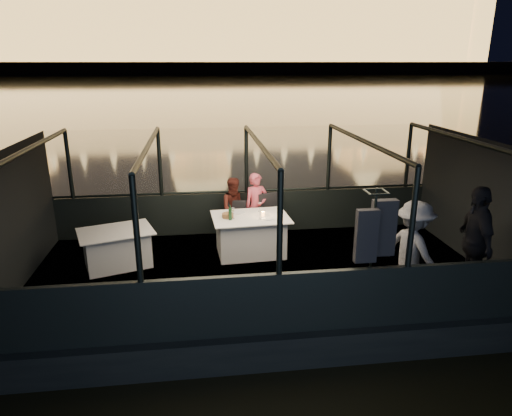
{
  "coord_description": "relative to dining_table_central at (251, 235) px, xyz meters",
  "views": [
    {
      "loc": [
        -1.01,
        -7.42,
        4.09
      ],
      "look_at": [
        0.0,
        0.4,
        1.55
      ],
      "focal_mm": 32.0,
      "sensor_mm": 36.0,
      "label": 1
    }
  ],
  "objects": [
    {
      "name": "river_water",
      "position": [
        0.06,
        79.24,
        -0.89
      ],
      "size": [
        500.0,
        500.0,
        0.0
      ],
      "primitive_type": "plane",
      "color": "black",
      "rests_on": "ground"
    },
    {
      "name": "boat_hull",
      "position": [
        0.06,
        -0.76,
        -0.89
      ],
      "size": [
        8.6,
        4.4,
        1.0
      ],
      "primitive_type": "cube",
      "color": "black",
      "rests_on": "river_water"
    },
    {
      "name": "boat_deck",
      "position": [
        0.06,
        -0.76,
        -0.41
      ],
      "size": [
        8.0,
        4.0,
        0.04
      ],
      "primitive_type": "cube",
      "color": "black",
      "rests_on": "boat_hull"
    },
    {
      "name": "gunwale_port",
      "position": [
        0.06,
        1.24,
        0.06
      ],
      "size": [
        8.0,
        0.08,
        0.9
      ],
      "primitive_type": "cube",
      "color": "black",
      "rests_on": "boat_deck"
    },
    {
      "name": "gunwale_starboard",
      "position": [
        0.06,
        -2.76,
        0.06
      ],
      "size": [
        8.0,
        0.08,
        0.9
      ],
      "primitive_type": "cube",
      "color": "black",
      "rests_on": "boat_deck"
    },
    {
      "name": "cabin_glass_port",
      "position": [
        0.06,
        1.24,
        1.21
      ],
      "size": [
        8.0,
        0.02,
        1.4
      ],
      "primitive_type": null,
      "color": "#99B2B2",
      "rests_on": "gunwale_port"
    },
    {
      "name": "cabin_glass_starboard",
      "position": [
        0.06,
        -2.76,
        1.21
      ],
      "size": [
        8.0,
        0.02,
        1.4
      ],
      "primitive_type": null,
      "color": "#99B2B2",
      "rests_on": "gunwale_starboard"
    },
    {
      "name": "cabin_roof_glass",
      "position": [
        0.06,
        -0.76,
        1.91
      ],
      "size": [
        8.0,
        4.0,
        0.02
      ],
      "primitive_type": null,
      "color": "#99B2B2",
      "rests_on": "boat_deck"
    },
    {
      "name": "end_wall_fore",
      "position": [
        -3.94,
        -0.76,
        0.76
      ],
      "size": [
        0.02,
        4.0,
        2.3
      ],
      "primitive_type": null,
      "color": "black",
      "rests_on": "boat_deck"
    },
    {
      "name": "end_wall_aft",
      "position": [
        4.06,
        -0.76,
        0.76
      ],
      "size": [
        0.02,
        4.0,
        2.3
      ],
      "primitive_type": null,
      "color": "black",
      "rests_on": "boat_deck"
    },
    {
      "name": "canopy_ribs",
      "position": [
        0.06,
        -0.76,
        0.76
      ],
      "size": [
        8.0,
        4.0,
        2.3
      ],
      "primitive_type": null,
      "color": "black",
      "rests_on": "boat_deck"
    },
    {
      "name": "embankment",
      "position": [
        0.06,
        209.24,
        0.11
      ],
      "size": [
        400.0,
        140.0,
        6.0
      ],
      "primitive_type": "cube",
      "color": "#423D33",
      "rests_on": "ground"
    },
    {
      "name": "dining_table_central",
      "position": [
        0.0,
        0.0,
        0.0
      ],
      "size": [
        1.51,
        1.13,
        0.77
      ],
      "primitive_type": "cube",
      "rotation": [
        0.0,
        0.0,
        0.06
      ],
      "color": "silver",
      "rests_on": "boat_deck"
    },
    {
      "name": "dining_table_aft",
      "position": [
        -2.48,
        -0.24,
        0.0
      ],
      "size": [
        1.51,
        1.29,
        0.68
      ],
      "primitive_type": "cube",
      "rotation": [
        0.0,
        0.0,
        0.32
      ],
      "color": "white",
      "rests_on": "boat_deck"
    },
    {
      "name": "chair_port_left",
      "position": [
        -0.2,
        0.6,
        0.06
      ],
      "size": [
        0.48,
        0.48,
        0.85
      ],
      "primitive_type": "cube",
      "rotation": [
        0.0,
        0.0,
        -0.26
      ],
      "color": "black",
      "rests_on": "boat_deck"
    },
    {
      "name": "chair_port_right",
      "position": [
        0.46,
        0.63,
        0.06
      ],
      "size": [
        0.56,
        0.56,
        0.96
      ],
      "primitive_type": "cube",
      "rotation": [
        0.0,
        0.0,
        0.29
      ],
      "color": "black",
      "rests_on": "boat_deck"
    },
    {
      "name": "coat_stand",
      "position": [
        1.43,
        -2.51,
        0.51
      ],
      "size": [
        0.61,
        0.52,
        1.96
      ],
      "primitive_type": null,
      "rotation": [
        0.0,
        0.0,
        0.16
      ],
      "color": "black",
      "rests_on": "boat_deck"
    },
    {
      "name": "person_woman_coral",
      "position": [
        0.23,
        0.83,
        0.36
      ],
      "size": [
        0.57,
        0.45,
        1.4
      ],
      "primitive_type": "imported",
      "rotation": [
        0.0,
        0.0,
        0.25
      ],
      "color": "#D24C5D",
      "rests_on": "boat_deck"
    },
    {
      "name": "person_man_maroon",
      "position": [
        -0.22,
        0.83,
        0.36
      ],
      "size": [
        0.68,
        0.55,
        1.32
      ],
      "primitive_type": "imported",
      "rotation": [
        0.0,
        0.0,
        0.1
      ],
      "color": "#421812",
      "rests_on": "boat_deck"
    },
    {
      "name": "passenger_stripe",
      "position": [
        2.29,
        -2.05,
        0.47
      ],
      "size": [
        0.93,
        1.18,
        1.61
      ],
      "primitive_type": "imported",
      "rotation": [
        0.0,
        0.0,
        1.94
      ],
      "color": "silver",
      "rests_on": "boat_deck"
    },
    {
      "name": "passenger_dark",
      "position": [
        3.29,
        -2.05,
        0.47
      ],
      "size": [
        0.63,
        1.13,
        1.81
      ],
      "primitive_type": "imported",
      "rotation": [
        0.0,
        0.0,
        4.53
      ],
      "color": "black",
      "rests_on": "boat_deck"
    },
    {
      "name": "wine_bottle",
      "position": [
        -0.4,
        -0.14,
        0.53
      ],
      "size": [
        0.08,
        0.08,
        0.29
      ],
      "primitive_type": "cylinder",
      "rotation": [
        0.0,
        0.0,
        0.36
      ],
      "color": "#143719",
      "rests_on": "dining_table_central"
    },
    {
      "name": "bread_basket",
      "position": [
        -0.43,
        -0.0,
        0.42
      ],
      "size": [
        0.29,
        0.29,
        0.09
      ],
      "primitive_type": "cylinder",
      "rotation": [
        0.0,
        0.0,
        -0.37
      ],
      "color": "brown",
      "rests_on": "dining_table_central"
    },
    {
      "name": "amber_candle",
      "position": [
        0.24,
        0.0,
        0.42
      ],
      "size": [
        0.06,
        0.06,
        0.08
      ],
      "primitive_type": "cylinder",
      "rotation": [
        0.0,
        0.0,
        0.04
      ],
      "color": "#F8933E",
      "rests_on": "dining_table_central"
    },
    {
      "name": "plate_near",
      "position": [
        0.32,
        -0.17,
        0.39
      ],
      "size": [
        0.27,
        0.27,
        0.01
      ],
      "primitive_type": "cylinder",
      "rotation": [
        0.0,
        0.0,
        0.23
      ],
      "color": "silver",
      "rests_on": "dining_table_central"
    },
    {
      "name": "plate_far",
      "position": [
        -0.2,
        0.26,
        0.39
      ],
      "size": [
        0.33,
        0.33,
        0.02
      ],
      "primitive_type": "cylinder",
      "rotation": [
        0.0,
        0.0,
        -0.34
      ],
      "color": "silver",
      "rests_on": "dining_table_central"
    },
    {
      "name": "wine_glass_white",
      "position": [
        -0.34,
        -0.09,
        0.48
      ],
      "size": [
        0.09,
        0.09,
        0.21
      ],
      "primitive_type": null,
      "rotation": [
        0.0,
        0.0,
        -0.23
      ],
      "color": "silver",
      "rests_on": "dining_table_central"
    },
    {
      "name": "wine_glass_red",
      "position": [
        0.21,
        0.26,
        0.48
      ],
      "size": [
        0.08,
        0.08,
        0.19
      ],
      "primitive_type": null,
      "rotation": [
        0.0,
        0.0,
        0.4
      ],
      "color": "silver",
      "rests_on": "dining_table_central"
    },
    {
      "name": "wine_glass_empty",
      "position": [
        0.15,
        -0.18,
        0.48
      ],
      "size": [
        0.07,
        0.07,
        0.17
      ],
      "primitive_type": null,
      "rotation": [
        0.0,
        0.0,
        -0.18
      ],
      "color": "silver",
      "rests_on": "dining_table_central"
    }
  ]
}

